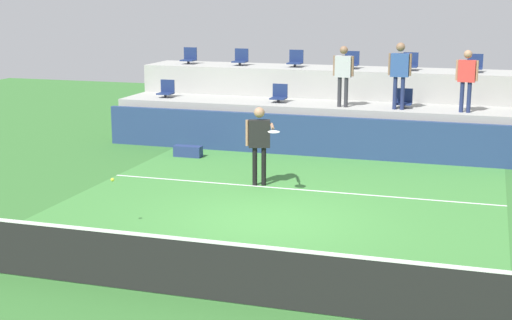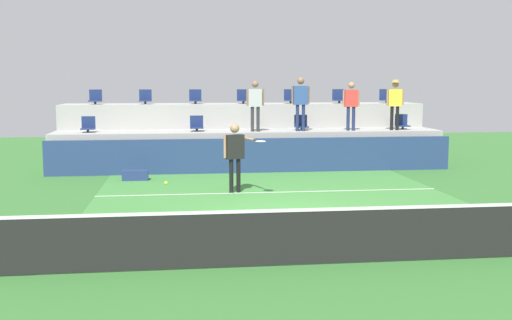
{
  "view_description": "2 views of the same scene",
  "coord_description": "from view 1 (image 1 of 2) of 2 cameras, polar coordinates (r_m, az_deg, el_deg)",
  "views": [
    {
      "loc": [
        3.96,
        -13.33,
        4.31
      ],
      "look_at": [
        -0.15,
        -0.19,
        1.23
      ],
      "focal_mm": 52.29,
      "sensor_mm": 36.0,
      "label": 1
    },
    {
      "loc": [
        -2.32,
        -13.19,
        2.88
      ],
      "look_at": [
        -0.72,
        -0.34,
        1.22
      ],
      "focal_mm": 42.79,
      "sensor_mm": 36.0,
      "label": 2
    }
  ],
  "objects": [
    {
      "name": "ground_plane",
      "position": [
        14.56,
        0.79,
        -4.6
      ],
      "size": [
        40.0,
        40.0,
        0.0
      ],
      "primitive_type": "plane",
      "color": "#336B2D"
    },
    {
      "name": "stadium_chair_upper_left",
      "position": [
        23.67,
        -1.18,
        7.77
      ],
      "size": [
        0.44,
        0.4,
        0.52
      ],
      "color": "#2D2D33",
      "rests_on": "seating_tier_upper"
    },
    {
      "name": "spectator_in_grey",
      "position": [
        20.64,
        6.7,
        6.82
      ],
      "size": [
        0.59,
        0.24,
        1.67
      ],
      "color": "#2D2D33",
      "rests_on": "seating_tier_lower"
    },
    {
      "name": "stadium_chair_lower_left",
      "position": [
        21.54,
        1.79,
        5.02
      ],
      "size": [
        0.44,
        0.4,
        0.52
      ],
      "color": "#2D2D33",
      "rests_on": "seating_tier_lower"
    },
    {
      "name": "tennis_player",
      "position": [
        16.86,
        0.28,
        1.73
      ],
      "size": [
        1.05,
        1.16,
        1.82
      ],
      "color": "black",
      "rests_on": "ground_plane"
    },
    {
      "name": "seating_tier_upper",
      "position": [
        23.01,
        7.3,
        4.37
      ],
      "size": [
        13.0,
        1.8,
        2.1
      ],
      "primitive_type": "cube",
      "color": "#9E9E99",
      "rests_on": "ground_plane"
    },
    {
      "name": "seating_tier_lower",
      "position": [
        21.33,
        6.41,
        2.58
      ],
      "size": [
        13.0,
        1.8,
        1.25
      ],
      "primitive_type": "cube",
      "color": "#9E9E99",
      "rests_on": "ground_plane"
    },
    {
      "name": "stadium_chair_upper_center",
      "position": [
        22.8,
        7.31,
        7.49
      ],
      "size": [
        0.44,
        0.4,
        0.52
      ],
      "color": "#2D2D33",
      "rests_on": "seating_tier_upper"
    },
    {
      "name": "stadium_chair_upper_far_left",
      "position": [
        24.28,
        -5.13,
        7.85
      ],
      "size": [
        0.44,
        0.4,
        0.52
      ],
      "color": "#2D2D33",
      "rests_on": "seating_tier_upper"
    },
    {
      "name": "spectator_leaning_on_rail",
      "position": [
        20.41,
        10.94,
        6.86
      ],
      "size": [
        0.62,
        0.24,
        1.79
      ],
      "color": "navy",
      "rests_on": "seating_tier_lower"
    },
    {
      "name": "equipment_bag",
      "position": [
        20.18,
        -5.22,
        0.67
      ],
      "size": [
        0.76,
        0.28,
        0.3
      ],
      "primitive_type": "cube",
      "color": "navy",
      "rests_on": "ground_plane"
    },
    {
      "name": "spectator_in_white",
      "position": [
        20.3,
        15.82,
        6.25
      ],
      "size": [
        0.58,
        0.24,
        1.63
      ],
      "color": "navy",
      "rests_on": "seating_tier_lower"
    },
    {
      "name": "sponsor_backboard",
      "position": [
        20.09,
        5.69,
        1.76
      ],
      "size": [
        13.0,
        0.16,
        1.1
      ],
      "primitive_type": "cube",
      "color": "navy",
      "rests_on": "ground_plane"
    },
    {
      "name": "tennis_ball",
      "position": [
        14.14,
        -10.92,
        -1.49
      ],
      "size": [
        0.07,
        0.07,
        0.07
      ],
      "color": "#CCE033"
    },
    {
      "name": "stadium_chair_lower_right",
      "position": [
        20.88,
        11.25,
        4.54
      ],
      "size": [
        0.44,
        0.4,
        0.52
      ],
      "color": "#2D2D33",
      "rests_on": "seating_tier_lower"
    },
    {
      "name": "court_inner_paint",
      "position": [
        15.48,
        1.85,
        -3.54
      ],
      "size": [
        9.0,
        10.0,
        0.01
      ],
      "primitive_type": "cube",
      "color": "#3D7F38",
      "rests_on": "ground_plane"
    },
    {
      "name": "tennis_net",
      "position": [
        10.83,
        -5.32,
        -8.03
      ],
      "size": [
        10.48,
        0.08,
        1.07
      ],
      "color": "black",
      "rests_on": "ground_plane"
    },
    {
      "name": "stadium_chair_upper_mid_right",
      "position": [
        22.57,
        11.72,
        7.28
      ],
      "size": [
        0.44,
        0.4,
        0.52
      ],
      "color": "#2D2D33",
      "rests_on": "seating_tier_upper"
    },
    {
      "name": "stadium_chair_upper_mid_left",
      "position": [
        23.17,
        3.05,
        7.65
      ],
      "size": [
        0.44,
        0.4,
        0.52
      ],
      "color": "#2D2D33",
      "rests_on": "seating_tier_upper"
    },
    {
      "name": "court_service_line",
      "position": [
        16.78,
        3.13,
        -2.26
      ],
      "size": [
        9.0,
        0.06,
        0.0
      ],
      "primitive_type": "cube",
      "color": "white",
      "rests_on": "ground_plane"
    },
    {
      "name": "stadium_chair_upper_right",
      "position": [
        22.46,
        16.4,
        7.01
      ],
      "size": [
        0.44,
        0.4,
        0.52
      ],
      "color": "#2D2D33",
      "rests_on": "seating_tier_upper"
    },
    {
      "name": "stadium_chair_lower_far_left",
      "position": [
        22.74,
        -6.87,
        5.33
      ],
      "size": [
        0.44,
        0.4,
        0.52
      ],
      "color": "#2D2D33",
      "rests_on": "seating_tier_lower"
    }
  ]
}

